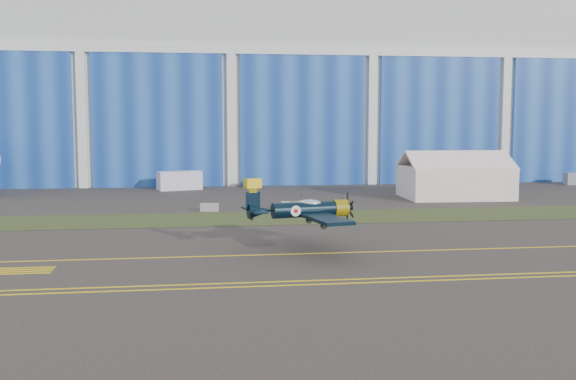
{
  "coord_description": "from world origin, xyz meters",
  "views": [
    {
      "loc": [
        -5.63,
        -53.69,
        9.76
      ],
      "look_at": [
        2.62,
        5.54,
        3.72
      ],
      "focal_mm": 42.0,
      "sensor_mm": 36.0,
      "label": 1
    }
  ],
  "objects": [
    {
      "name": "grass_median",
      "position": [
        0.0,
        14.0,
        0.02
      ],
      "size": [
        260.0,
        10.0,
        0.02
      ],
      "primitive_type": "cube",
      "color": "#475128",
      "rests_on": "ground"
    },
    {
      "name": "tug",
      "position": [
        2.87,
        45.79,
        0.7
      ],
      "size": [
        2.76,
        2.22,
        1.4
      ],
      "primitive_type": "cube",
      "rotation": [
        0.0,
        0.0,
        0.34
      ],
      "color": "yellow",
      "rests_on": "ground"
    },
    {
      "name": "hold_short_ladder",
      "position": [
        -18.0,
        -8.1,
        0.01
      ],
      "size": [
        6.0,
        2.4,
        0.02
      ],
      "primitive_type": null,
      "color": "yellow",
      "rests_on": "ground"
    },
    {
      "name": "tent",
      "position": [
        27.64,
        29.05,
        3.08
      ],
      "size": [
        13.62,
        10.22,
        6.15
      ],
      "rotation": [
        0.0,
        0.0,
        -0.04
      ],
      "color": "white",
      "rests_on": "ground"
    },
    {
      "name": "taxiway_centreline",
      "position": [
        0.0,
        -5.0,
        0.01
      ],
      "size": [
        200.0,
        0.2,
        0.02
      ],
      "primitive_type": "cube",
      "color": "yellow",
      "rests_on": "ground"
    },
    {
      "name": "warbird",
      "position": [
        2.62,
        -3.46,
        3.12
      ],
      "size": [
        11.71,
        13.26,
        3.44
      ],
      "rotation": [
        0.0,
        0.0,
        0.2
      ],
      "color": "black",
      "rests_on": "ground"
    },
    {
      "name": "edge_line_near",
      "position": [
        0.0,
        -14.5,
        0.01
      ],
      "size": [
        80.0,
        0.2,
        0.02
      ],
      "primitive_type": "cube",
      "color": "yellow",
      "rests_on": "ground"
    },
    {
      "name": "gse_box",
      "position": [
        53.37,
        44.02,
        0.94
      ],
      "size": [
        3.25,
        1.91,
        1.88
      ],
      "primitive_type": "cube",
      "rotation": [
        0.0,
        0.0,
        -0.08
      ],
      "color": "gray",
      "rests_on": "ground"
    },
    {
      "name": "barrier_c",
      "position": [
        6.0,
        20.57,
        0.45
      ],
      "size": [
        2.02,
        0.67,
        0.9
      ],
      "primitive_type": "cube",
      "rotation": [
        0.0,
        0.0,
        -0.03
      ],
      "color": "gray",
      "rests_on": "ground"
    },
    {
      "name": "barrier_b",
      "position": [
        4.95,
        20.67,
        0.45
      ],
      "size": [
        2.06,
        0.84,
        0.9
      ],
      "primitive_type": "cube",
      "rotation": [
        0.0,
        0.0,
        0.12
      ],
      "color": "#929C92",
      "rests_on": "ground"
    },
    {
      "name": "edge_line_far",
      "position": [
        0.0,
        -13.5,
        0.01
      ],
      "size": [
        80.0,
        0.2,
        0.02
      ],
      "primitive_type": "cube",
      "color": "yellow",
      "rests_on": "ground"
    },
    {
      "name": "ground",
      "position": [
        0.0,
        0.0,
        0.0
      ],
      "size": [
        260.0,
        260.0,
        0.0
      ],
      "primitive_type": "plane",
      "color": "#3A3430",
      "rests_on": "ground"
    },
    {
      "name": "shipping_container",
      "position": [
        -7.82,
        44.45,
        1.34
      ],
      "size": [
        6.66,
        4.2,
        2.69
      ],
      "primitive_type": "cube",
      "rotation": [
        0.0,
        0.0,
        0.3
      ],
      "color": "silver",
      "rests_on": "ground"
    },
    {
      "name": "hangar",
      "position": [
        0.0,
        71.79,
        14.96
      ],
      "size": [
        220.0,
        45.7,
        30.0
      ],
      "color": "silver",
      "rests_on": "ground"
    },
    {
      "name": "barrier_a",
      "position": [
        -4.07,
        19.98,
        0.45
      ],
      "size": [
        2.07,
        0.92,
        0.9
      ],
      "primitive_type": "cube",
      "rotation": [
        0.0,
        0.0,
        -0.17
      ],
      "color": "#9A8B93",
      "rests_on": "ground"
    }
  ]
}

